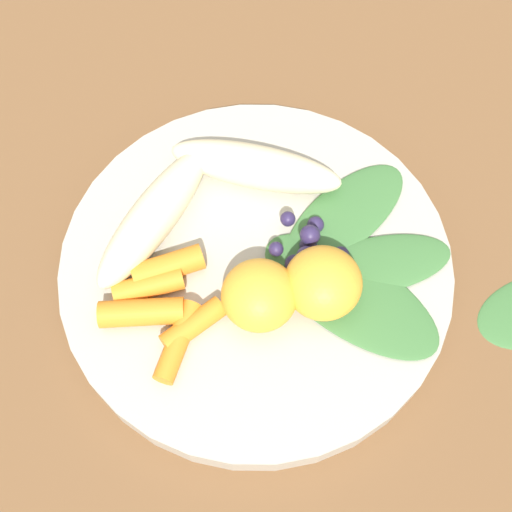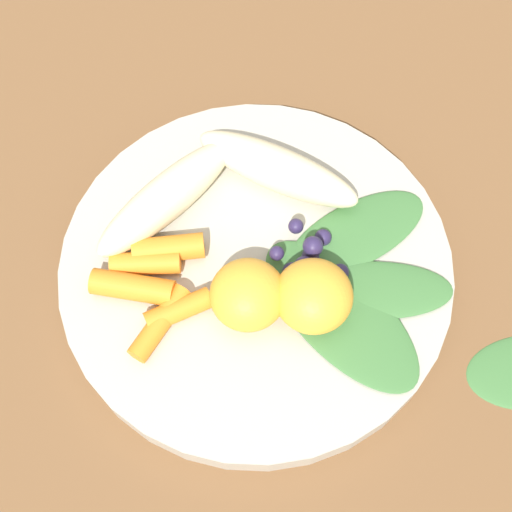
# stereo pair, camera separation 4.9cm
# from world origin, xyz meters

# --- Properties ---
(ground_plane) EXTENTS (2.40, 2.40, 0.00)m
(ground_plane) POSITION_xyz_m (0.00, 0.00, 0.00)
(ground_plane) COLOR brown
(bowl) EXTENTS (0.28, 0.28, 0.03)m
(bowl) POSITION_xyz_m (0.00, 0.00, 0.01)
(bowl) COLOR #B2AD9E
(bowl) RESTS_ON ground_plane
(banana_peeled_left) EXTENTS (0.13, 0.05, 0.03)m
(banana_peeled_left) POSITION_xyz_m (0.03, -0.07, 0.04)
(banana_peeled_left) COLOR beige
(banana_peeled_left) RESTS_ON bowl
(banana_peeled_right) EXTENTS (0.09, 0.13, 0.03)m
(banana_peeled_right) POSITION_xyz_m (-0.05, -0.05, 0.04)
(banana_peeled_right) COLOR beige
(banana_peeled_right) RESTS_ON bowl
(orange_segment_near) EXTENTS (0.05, 0.05, 0.04)m
(orange_segment_near) POSITION_xyz_m (-0.01, 0.05, 0.05)
(orange_segment_near) COLOR #F4A833
(orange_segment_near) RESTS_ON bowl
(orange_segment_far) EXTENTS (0.05, 0.05, 0.04)m
(orange_segment_far) POSITION_xyz_m (0.02, 0.02, 0.04)
(orange_segment_far) COLOR #F4A833
(orange_segment_far) RESTS_ON bowl
(carrot_front) EXTENTS (0.05, 0.04, 0.02)m
(carrot_front) POSITION_xyz_m (0.05, -0.04, 0.03)
(carrot_front) COLOR orange
(carrot_front) RESTS_ON bowl
(carrot_mid_left) EXTENTS (0.05, 0.04, 0.02)m
(carrot_mid_left) POSITION_xyz_m (0.07, -0.04, 0.03)
(carrot_mid_left) COLOR orange
(carrot_mid_left) RESTS_ON bowl
(carrot_mid_right) EXTENTS (0.05, 0.05, 0.02)m
(carrot_mid_right) POSITION_xyz_m (0.08, -0.03, 0.03)
(carrot_mid_right) COLOR orange
(carrot_mid_right) RESTS_ON bowl
(carrot_rear) EXTENTS (0.06, 0.03, 0.01)m
(carrot_rear) POSITION_xyz_m (0.08, -0.00, 0.03)
(carrot_rear) COLOR orange
(carrot_rear) RESTS_ON bowl
(carrot_small) EXTENTS (0.05, 0.02, 0.02)m
(carrot_small) POSITION_xyz_m (0.07, 0.00, 0.03)
(carrot_small) COLOR orange
(carrot_small) RESTS_ON bowl
(blueberry_pile) EXTENTS (0.05, 0.06, 0.03)m
(blueberry_pile) POSITION_xyz_m (-0.03, 0.03, 0.04)
(blueberry_pile) COLOR #2D234C
(blueberry_pile) RESTS_ON bowl
(coconut_shred_patch) EXTENTS (0.05, 0.05, 0.00)m
(coconut_shred_patch) POSITION_xyz_m (-0.03, 0.05, 0.03)
(coconut_shred_patch) COLOR white
(coconut_shred_patch) RESTS_ON bowl
(kale_leaf_left) EXTENTS (0.07, 0.14, 0.00)m
(kale_leaf_left) POSITION_xyz_m (-0.02, 0.07, 0.03)
(kale_leaf_left) COLOR #3D7038
(kale_leaf_left) RESTS_ON bowl
(kale_leaf_right) EXTENTS (0.11, 0.10, 0.00)m
(kale_leaf_right) POSITION_xyz_m (-0.05, 0.07, 0.03)
(kale_leaf_right) COLOR #3D7038
(kale_leaf_right) RESTS_ON bowl
(kale_leaf_rear) EXTENTS (0.12, 0.06, 0.00)m
(kale_leaf_rear) POSITION_xyz_m (-0.07, 0.03, 0.03)
(kale_leaf_rear) COLOR #3D7038
(kale_leaf_rear) RESTS_ON bowl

